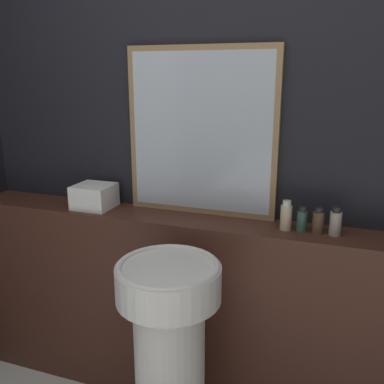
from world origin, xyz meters
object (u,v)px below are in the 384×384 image
at_px(mirror, 200,133).
at_px(shampoo_bottle, 286,216).
at_px(conditioner_bottle, 302,220).
at_px(towel_stack, 94,196).
at_px(lotion_bottle, 318,221).
at_px(pedestal_sink, 170,353).
at_px(body_wash_bottle, 336,222).

relative_size(mirror, shampoo_bottle, 5.96).
xyz_separation_m(mirror, conditioner_bottle, (0.47, -0.10, -0.33)).
relative_size(towel_stack, lotion_bottle, 1.64).
bearing_deg(lotion_bottle, mirror, 169.86).
bearing_deg(shampoo_bottle, lotion_bottle, 0.00).
relative_size(pedestal_sink, lotion_bottle, 8.15).
bearing_deg(body_wash_bottle, towel_stack, 180.00).
height_order(conditioner_bottle, body_wash_bottle, body_wash_bottle).
height_order(shampoo_bottle, conditioner_bottle, shampoo_bottle).
xyz_separation_m(pedestal_sink, shampoo_bottle, (0.37, 0.38, 0.49)).
bearing_deg(conditioner_bottle, lotion_bottle, 0.00).
bearing_deg(mirror, pedestal_sink, -85.63).
bearing_deg(shampoo_bottle, body_wash_bottle, 0.00).
relative_size(mirror, body_wash_bottle, 6.29).
bearing_deg(lotion_bottle, conditioner_bottle, 180.00).
bearing_deg(conditioner_bottle, shampoo_bottle, -180.00).
distance_m(towel_stack, conditioner_bottle, 0.98).
bearing_deg(towel_stack, mirror, 10.76).
bearing_deg(lotion_bottle, shampoo_bottle, -180.00).
height_order(pedestal_sink, towel_stack, towel_stack).
relative_size(shampoo_bottle, conditioner_bottle, 1.18).
bearing_deg(mirror, shampoo_bottle, -13.22).
distance_m(towel_stack, body_wash_bottle, 1.11).
height_order(mirror, shampoo_bottle, mirror).
xyz_separation_m(towel_stack, lotion_bottle, (1.05, 0.00, -0.01)).
height_order(mirror, lotion_bottle, mirror).
bearing_deg(shampoo_bottle, towel_stack, 180.00).
xyz_separation_m(mirror, towel_stack, (-0.51, -0.10, -0.32)).
bearing_deg(body_wash_bottle, shampoo_bottle, -180.00).
height_order(pedestal_sink, conditioner_bottle, conditioner_bottle).
height_order(mirror, conditioner_bottle, mirror).
xyz_separation_m(conditioner_bottle, body_wash_bottle, (0.13, 0.00, 0.01)).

